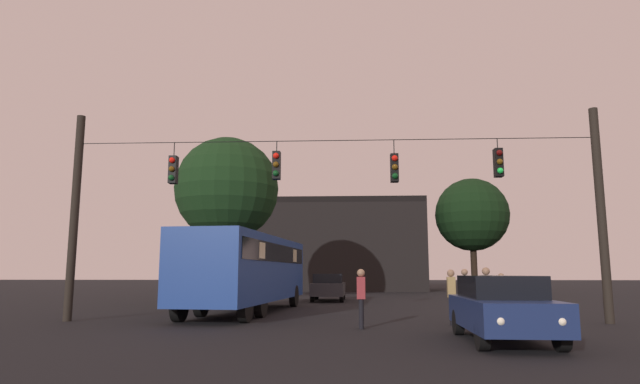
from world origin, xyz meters
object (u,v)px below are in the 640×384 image
object	(u,v)px
pedestrian_near_bus	(361,295)
car_far_left	(328,287)
city_bus	(248,266)
pedestrian_crossing_center	(451,293)
pedestrian_trailing	(465,290)
tree_left_silhouette	(472,215)
pedestrian_crossing_right	(487,293)
car_near_right	(502,307)
tree_behind_building	(227,189)
pedestrian_crossing_left	(502,292)

from	to	relation	value
pedestrian_near_bus	car_far_left	bearing A→B (deg)	95.60
city_bus	pedestrian_crossing_center	world-z (taller)	city_bus
pedestrian_trailing	tree_left_silhouette	size ratio (longest dim) A/B	0.18
city_bus	pedestrian_trailing	xyz separation A→B (m)	(8.15, -2.21, -0.89)
pedestrian_trailing	pedestrian_near_bus	bearing A→B (deg)	-136.18
car_far_left	tree_left_silhouette	distance (m)	20.97
car_far_left	pedestrian_crossing_right	world-z (taller)	pedestrian_crossing_right
pedestrian_trailing	car_near_right	bearing A→B (deg)	-94.97
pedestrian_crossing_right	tree_behind_building	bearing A→B (deg)	130.02
pedestrian_crossing_right	pedestrian_trailing	size ratio (longest dim) A/B	1.02
car_near_right	tree_behind_building	distance (m)	20.40
pedestrian_crossing_center	pedestrian_trailing	world-z (taller)	pedestrian_trailing
pedestrian_crossing_right	tree_left_silhouette	bearing A→B (deg)	77.38
pedestrian_crossing_right	pedestrian_trailing	bearing A→B (deg)	90.53
city_bus	pedestrian_crossing_right	xyz separation A→B (m)	(8.17, -5.03, -0.87)
pedestrian_trailing	tree_behind_building	distance (m)	15.93
tree_left_silhouette	pedestrian_near_bus	bearing A→B (deg)	-108.79
car_far_left	pedestrian_crossing_right	xyz separation A→B (m)	(5.24, -14.08, 0.20)
tree_behind_building	pedestrian_crossing_center	bearing A→B (deg)	-51.77
car_far_left	pedestrian_trailing	world-z (taller)	pedestrian_trailing
car_far_left	pedestrian_near_bus	world-z (taller)	pedestrian_near_bus
pedestrian_trailing	tree_left_silhouette	bearing A→B (deg)	76.08
pedestrian_crossing_left	pedestrian_trailing	world-z (taller)	pedestrian_trailing
pedestrian_crossing_right	tree_left_silhouette	xyz separation A→B (m)	(6.77, 30.26, 5.58)
pedestrian_crossing_left	pedestrian_crossing_center	distance (m)	3.83
car_far_left	tree_left_silhouette	xyz separation A→B (m)	(12.02, 16.18, 5.78)
tree_left_silhouette	tree_behind_building	bearing A→B (deg)	-135.94
pedestrian_crossing_center	tree_behind_building	size ratio (longest dim) A/B	0.18
pedestrian_crossing_right	pedestrian_crossing_left	bearing A→B (deg)	67.42
tree_behind_building	city_bus	bearing A→B (deg)	-70.76
pedestrian_near_bus	tree_left_silhouette	size ratio (longest dim) A/B	0.17
city_bus	tree_behind_building	size ratio (longest dim) A/B	1.21
pedestrian_crossing_center	pedestrian_trailing	xyz separation A→B (m)	(0.95, 2.44, 0.02)
pedestrian_crossing_right	car_near_right	bearing A→B (deg)	-99.24
pedestrian_near_bus	tree_left_silhouette	world-z (taller)	tree_left_silhouette
pedestrian_crossing_center	pedestrian_near_bus	world-z (taller)	pedestrian_near_bus
city_bus	car_far_left	bearing A→B (deg)	72.09
tree_left_silhouette	pedestrian_crossing_left	bearing A→B (deg)	-101.30
pedestrian_crossing_left	pedestrian_trailing	size ratio (longest dim) A/B	0.91
city_bus	pedestrian_crossing_left	xyz separation A→B (m)	(9.58, -1.65, -0.99)
car_far_left	city_bus	bearing A→B (deg)	-107.91
city_bus	pedestrian_crossing_right	distance (m)	9.63
car_far_left	pedestrian_near_bus	bearing A→B (deg)	-84.40
car_near_right	tree_behind_building	bearing A→B (deg)	121.97
city_bus	pedestrian_crossing_left	bearing A→B (deg)	-9.77
car_near_right	pedestrian_trailing	bearing A→B (deg)	85.03
car_near_right	pedestrian_crossing_center	xyz separation A→B (m)	(-0.40, 3.97, 0.16)
car_far_left	pedestrian_trailing	size ratio (longest dim) A/B	2.54
tree_left_silhouette	pedestrian_crossing_right	bearing A→B (deg)	-102.62
pedestrian_near_bus	tree_behind_building	xyz separation A→B (m)	(-7.20, 13.87, 5.34)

